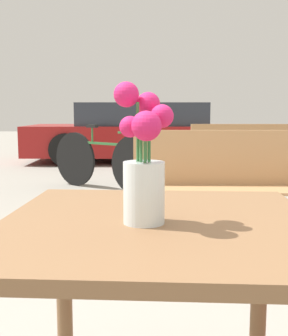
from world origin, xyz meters
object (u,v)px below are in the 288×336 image
object	(u,v)px
bench_middle	(271,160)
bicycle	(103,161)
parked_car	(142,133)
table_front	(158,271)
bench_near	(242,185)
flower_vase	(144,170)

from	to	relation	value
bench_middle	bicycle	distance (m)	2.02
parked_car	table_front	bearing A→B (deg)	-88.30
bench_near	parked_car	xyz separation A→B (m)	(-0.85, 5.40, 0.10)
bench_near	parked_car	bearing A→B (deg)	98.94
bench_near	bench_middle	bearing A→B (deg)	67.61
bench_near	bicycle	bearing A→B (deg)	119.41
flower_vase	bench_middle	world-z (taller)	flower_vase
table_front	bicycle	world-z (taller)	bicycle
bicycle	parked_car	distance (m)	3.19
table_front	bench_middle	distance (m)	3.82
flower_vase	bench_middle	distance (m)	3.88
flower_vase	parked_car	world-z (taller)	parked_car
parked_car	bench_near	bearing A→B (deg)	-81.06
table_front	parked_car	world-z (taller)	parked_car
table_front	parked_car	bearing A→B (deg)	91.70
bench_near	table_front	bearing A→B (deg)	-107.17
flower_vase	bench_near	size ratio (longest dim) A/B	0.20
table_front	bench_middle	bearing A→B (deg)	70.52
flower_vase	bicycle	size ratio (longest dim) A/B	0.22
table_front	flower_vase	xyz separation A→B (m)	(-0.03, -0.03, 0.25)
flower_vase	bench_middle	xyz separation A→B (m)	(1.31, 3.63, -0.39)
bench_near	bicycle	size ratio (longest dim) A/B	1.11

